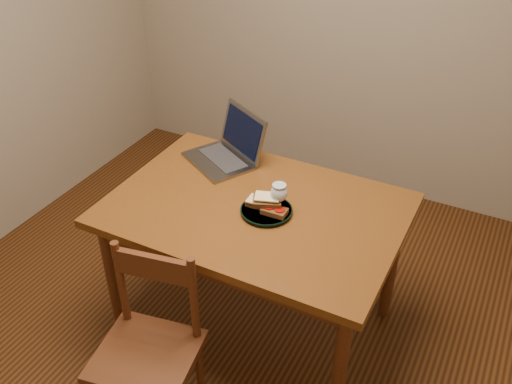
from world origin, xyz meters
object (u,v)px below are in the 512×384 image
at_px(table, 255,222).
at_px(laptop, 230,147).
at_px(chair, 147,343).
at_px(plate, 266,211).
at_px(milk_glass, 279,198).

height_order(table, laptop, laptop).
distance_m(chair, plate, 0.74).
xyz_separation_m(table, chair, (-0.14, -0.67, -0.20)).
xyz_separation_m(chair, milk_glass, (0.25, 0.68, 0.36)).
relative_size(chair, plate, 1.96).
distance_m(chair, laptop, 1.06).
relative_size(milk_glass, laptop, 0.33).
bearing_deg(table, milk_glass, 5.56).
bearing_deg(plate, table, 162.37).
distance_m(plate, milk_glass, 0.08).
height_order(plate, laptop, laptop).
height_order(chair, laptop, laptop).
distance_m(plate, laptop, 0.50).
bearing_deg(chair, plate, 62.52).
xyz_separation_m(plate, laptop, (-0.37, 0.33, 0.05)).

